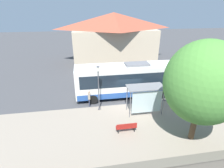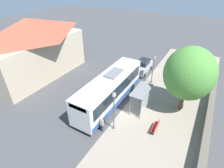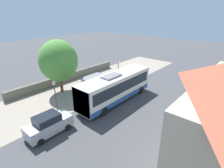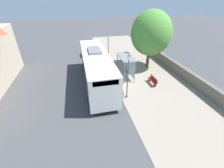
{
  "view_description": "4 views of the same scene",
  "coord_description": "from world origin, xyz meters",
  "px_view_note": "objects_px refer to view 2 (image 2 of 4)",
  "views": [
    {
      "loc": [
        -14.97,
        4.29,
        9.13
      ],
      "look_at": [
        1.58,
        1.58,
        1.65
      ],
      "focal_mm": 28.0,
      "sensor_mm": 36.0,
      "label": 1
    },
    {
      "loc": [
        -6.62,
        14.05,
        13.11
      ],
      "look_at": [
        1.69,
        -0.37,
        2.62
      ],
      "focal_mm": 28.0,
      "sensor_mm": 36.0,
      "label": 2
    },
    {
      "loc": [
        14.72,
        -15.79,
        10.65
      ],
      "look_at": [
        0.65,
        0.4,
        1.76
      ],
      "focal_mm": 28.0,
      "sensor_mm": 36.0,
      "label": 3
    },
    {
      "loc": [
        3.6,
        14.64,
        8.72
      ],
      "look_at": [
        0.63,
        1.85,
        0.92
      ],
      "focal_mm": 24.0,
      "sensor_mm": 36.0,
      "label": 4
    }
  ],
  "objects_px": {
    "pedestrian": "(102,124)",
    "parked_car_behind_bus": "(143,66)",
    "bus": "(110,89)",
    "bus_shelter": "(143,94)",
    "bench": "(155,127)",
    "street_lamp_far": "(153,67)",
    "street_lamp_near": "(114,108)",
    "shade_tree": "(189,74)"
  },
  "relations": [
    {
      "from": "street_lamp_near",
      "to": "shade_tree",
      "type": "bearing_deg",
      "value": -128.32
    },
    {
      "from": "bus",
      "to": "shade_tree",
      "type": "relative_size",
      "value": 1.53
    },
    {
      "from": "bench",
      "to": "street_lamp_near",
      "type": "height_order",
      "value": "street_lamp_near"
    },
    {
      "from": "bench",
      "to": "street_lamp_near",
      "type": "bearing_deg",
      "value": 26.07
    },
    {
      "from": "parked_car_behind_bus",
      "to": "street_lamp_near",
      "type": "bearing_deg",
      "value": 98.83
    },
    {
      "from": "bus",
      "to": "bench",
      "type": "relative_size",
      "value": 6.96
    },
    {
      "from": "bus",
      "to": "street_lamp_near",
      "type": "height_order",
      "value": "street_lamp_near"
    },
    {
      "from": "pedestrian",
      "to": "shade_tree",
      "type": "distance_m",
      "value": 10.09
    },
    {
      "from": "street_lamp_far",
      "to": "shade_tree",
      "type": "relative_size",
      "value": 0.56
    },
    {
      "from": "bus_shelter",
      "to": "street_lamp_near",
      "type": "xyz_separation_m",
      "value": [
        1.28,
        4.08,
        0.47
      ]
    },
    {
      "from": "pedestrian",
      "to": "parked_car_behind_bus",
      "type": "distance_m",
      "value": 13.57
    },
    {
      "from": "bus_shelter",
      "to": "shade_tree",
      "type": "distance_m",
      "value": 5.1
    },
    {
      "from": "street_lamp_far",
      "to": "shade_tree",
      "type": "height_order",
      "value": "shade_tree"
    },
    {
      "from": "bus",
      "to": "shade_tree",
      "type": "bearing_deg",
      "value": -158.49
    },
    {
      "from": "bench",
      "to": "parked_car_behind_bus",
      "type": "relative_size",
      "value": 0.38
    },
    {
      "from": "bench",
      "to": "street_lamp_far",
      "type": "bearing_deg",
      "value": -68.59
    },
    {
      "from": "bus_shelter",
      "to": "pedestrian",
      "type": "bearing_deg",
      "value": 67.22
    },
    {
      "from": "bus_shelter",
      "to": "parked_car_behind_bus",
      "type": "xyz_separation_m",
      "value": [
        3.24,
        -8.54,
        -1.2
      ]
    },
    {
      "from": "pedestrian",
      "to": "bus",
      "type": "bearing_deg",
      "value": -69.48
    },
    {
      "from": "street_lamp_far",
      "to": "pedestrian",
      "type": "bearing_deg",
      "value": 84.2
    },
    {
      "from": "bus",
      "to": "bench",
      "type": "height_order",
      "value": "bus"
    },
    {
      "from": "bus_shelter",
      "to": "pedestrian",
      "type": "height_order",
      "value": "bus_shelter"
    },
    {
      "from": "bus",
      "to": "parked_car_behind_bus",
      "type": "distance_m",
      "value": 9.21
    },
    {
      "from": "street_lamp_near",
      "to": "bus",
      "type": "bearing_deg",
      "value": -54.79
    },
    {
      "from": "parked_car_behind_bus",
      "to": "pedestrian",
      "type": "bearing_deg",
      "value": 94.84
    },
    {
      "from": "pedestrian",
      "to": "parked_car_behind_bus",
      "type": "height_order",
      "value": "parked_car_behind_bus"
    },
    {
      "from": "street_lamp_far",
      "to": "shade_tree",
      "type": "distance_m",
      "value": 6.47
    },
    {
      "from": "pedestrian",
      "to": "parked_car_behind_bus",
      "type": "xyz_separation_m",
      "value": [
        1.15,
        -13.52,
        -0.03
      ]
    },
    {
      "from": "street_lamp_near",
      "to": "street_lamp_far",
      "type": "bearing_deg",
      "value": -91.79
    },
    {
      "from": "bus_shelter",
      "to": "street_lamp_far",
      "type": "relative_size",
      "value": 0.81
    },
    {
      "from": "bus",
      "to": "bus_shelter",
      "type": "xyz_separation_m",
      "value": [
        -3.73,
        -0.6,
        0.25
      ]
    },
    {
      "from": "bench",
      "to": "shade_tree",
      "type": "height_order",
      "value": "shade_tree"
    },
    {
      "from": "pedestrian",
      "to": "street_lamp_near",
      "type": "bearing_deg",
      "value": -132.03
    },
    {
      "from": "street_lamp_far",
      "to": "parked_car_behind_bus",
      "type": "height_order",
      "value": "street_lamp_far"
    },
    {
      "from": "bus",
      "to": "pedestrian",
      "type": "relative_size",
      "value": 6.67
    },
    {
      "from": "street_lamp_near",
      "to": "bus_shelter",
      "type": "bearing_deg",
      "value": -107.39
    },
    {
      "from": "pedestrian",
      "to": "shade_tree",
      "type": "relative_size",
      "value": 0.23
    },
    {
      "from": "bus",
      "to": "parked_car_behind_bus",
      "type": "xyz_separation_m",
      "value": [
        -0.49,
        -9.14,
        -0.95
      ]
    },
    {
      "from": "parked_car_behind_bus",
      "to": "bus",
      "type": "bearing_deg",
      "value": 86.91
    },
    {
      "from": "street_lamp_near",
      "to": "pedestrian",
      "type": "bearing_deg",
      "value": 47.97
    },
    {
      "from": "pedestrian",
      "to": "shade_tree",
      "type": "bearing_deg",
      "value": -128.8
    },
    {
      "from": "pedestrian",
      "to": "street_lamp_far",
      "type": "distance_m",
      "value": 11.32
    }
  ]
}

